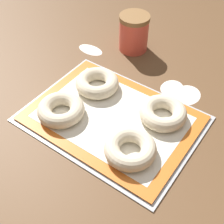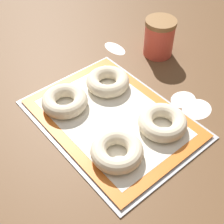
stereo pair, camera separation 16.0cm
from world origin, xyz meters
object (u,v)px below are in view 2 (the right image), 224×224
bagel_front_left (65,101)px  bagel_back_left (108,81)px  bagel_front_right (117,151)px  bagel_back_right (162,122)px  baking_tray (112,119)px  flour_canister (159,37)px

bagel_front_left → bagel_back_left: 0.16m
bagel_front_right → bagel_back_right: bearing=87.8°
bagel_front_right → bagel_back_left: 0.28m
bagel_back_left → bagel_front_left: bearing=-95.0°
baking_tray → bagel_back_left: bagel_back_left is taller
bagel_back_left → bagel_back_right: bearing=1.3°
bagel_front_left → bagel_back_left: (0.01, 0.16, 0.00)m
baking_tray → bagel_front_right: bearing=-34.8°
bagel_front_left → bagel_front_right: same height
bagel_front_right → bagel_back_left: (-0.23, 0.16, 0.00)m
bagel_front_left → bagel_back_right: same height
bagel_back_right → bagel_front_right: bearing=-92.2°
bagel_front_right → bagel_back_left: same height
bagel_front_right → bagel_back_right: 0.17m
baking_tray → bagel_back_right: bearing=34.0°
bagel_front_left → flour_canister: size_ratio=1.02×
baking_tray → bagel_back_right: (0.12, 0.08, 0.03)m
bagel_front_left → bagel_back_right: (0.25, 0.16, 0.00)m
bagel_front_left → bagel_back_right: size_ratio=1.00×
bagel_front_right → flour_canister: 0.51m
baking_tray → bagel_front_right: 0.15m
bagel_front_right → bagel_back_right: size_ratio=1.00×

